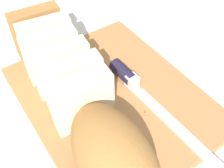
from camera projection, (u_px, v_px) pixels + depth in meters
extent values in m
plane|color=beige|center=(112.00, 102.00, 0.52)|extent=(3.00, 3.00, 0.00)
cube|color=#9E6B3D|center=(112.00, 99.00, 0.51)|extent=(0.38, 0.31, 0.02)
ellipsoid|color=#996633|center=(114.00, 155.00, 0.37)|extent=(0.19, 0.11, 0.10)
cube|color=beige|center=(82.00, 101.00, 0.43)|extent=(0.04, 0.10, 0.10)
cube|color=beige|center=(74.00, 83.00, 0.46)|extent=(0.05, 0.10, 0.10)
cube|color=beige|center=(62.00, 69.00, 0.48)|extent=(0.04, 0.10, 0.10)
cube|color=beige|center=(52.00, 55.00, 0.51)|extent=(0.04, 0.10, 0.10)
cube|color=beige|center=(46.00, 42.00, 0.53)|extent=(0.05, 0.10, 0.10)
cube|color=#996633|center=(38.00, 31.00, 0.56)|extent=(0.04, 0.10, 0.10)
cube|color=silver|center=(174.00, 125.00, 0.46)|extent=(0.23, 0.03, 0.00)
cylinder|color=black|center=(123.00, 72.00, 0.52)|extent=(0.06, 0.03, 0.03)
cube|color=silver|center=(132.00, 81.00, 0.51)|extent=(0.02, 0.02, 0.02)
sphere|color=#A8753D|center=(146.00, 113.00, 0.47)|extent=(0.00, 0.00, 0.00)
sphere|color=#A8753D|center=(89.00, 100.00, 0.49)|extent=(0.00, 0.00, 0.00)
sphere|color=#A8753D|center=(140.00, 88.00, 0.51)|extent=(0.01, 0.01, 0.01)
sphere|color=#A8753D|center=(106.00, 80.00, 0.52)|extent=(0.00, 0.00, 0.00)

